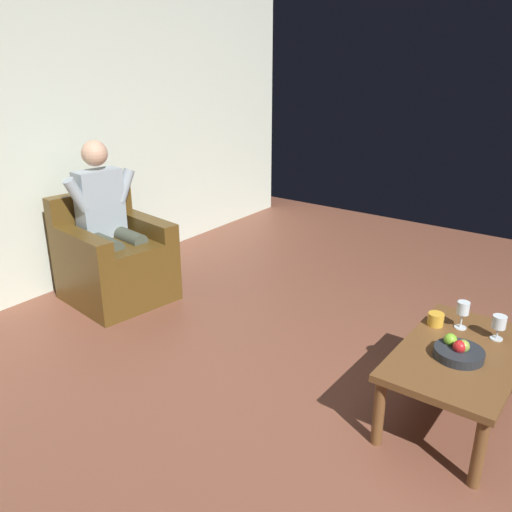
# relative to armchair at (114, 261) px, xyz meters

# --- Properties ---
(ground_plane) EXTENTS (7.63, 7.63, 0.00)m
(ground_plane) POSITION_rel_armchair_xyz_m (0.23, 2.63, -0.33)
(ground_plane) COLOR brown
(wall_back) EXTENTS (6.70, 0.06, 2.66)m
(wall_back) POSITION_rel_armchair_xyz_m (0.23, -0.58, 1.01)
(wall_back) COLOR silver
(wall_back) RESTS_ON ground
(armchair) EXTENTS (0.85, 0.88, 0.87)m
(armchair) POSITION_rel_armchair_xyz_m (0.00, 0.00, 0.00)
(armchair) COLOR #533A15
(armchair) RESTS_ON ground
(person_seated) EXTENTS (0.63, 0.59, 1.31)m
(person_seated) POSITION_rel_armchair_xyz_m (-0.00, -0.02, 0.38)
(person_seated) COLOR #92A0A9
(person_seated) RESTS_ON ground
(coffee_table) EXTENTS (1.03, 0.61, 0.43)m
(coffee_table) POSITION_rel_armchair_xyz_m (-0.06, 2.81, 0.04)
(coffee_table) COLOR brown
(coffee_table) RESTS_ON ground
(wine_glass_near) EXTENTS (0.07, 0.07, 0.17)m
(wine_glass_near) POSITION_rel_armchair_xyz_m (-0.32, 2.72, 0.22)
(wine_glass_near) COLOR silver
(wine_glass_near) RESTS_ON coffee_table
(wine_glass_far) EXTENTS (0.08, 0.08, 0.15)m
(wine_glass_far) POSITION_rel_armchair_xyz_m (-0.31, 2.93, 0.20)
(wine_glass_far) COLOR silver
(wine_glass_far) RESTS_ON coffee_table
(fruit_bowl) EXTENTS (0.26, 0.26, 0.11)m
(fruit_bowl) POSITION_rel_armchair_xyz_m (0.02, 2.81, 0.14)
(fruit_bowl) COLOR #24272D
(fruit_bowl) RESTS_ON coffee_table
(candle_jar) EXTENTS (0.09, 0.09, 0.08)m
(candle_jar) POSITION_rel_armchair_xyz_m (-0.27, 2.59, 0.14)
(candle_jar) COLOR gold
(candle_jar) RESTS_ON coffee_table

